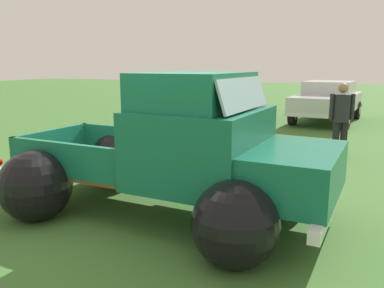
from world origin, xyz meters
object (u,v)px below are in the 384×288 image
(show_car_0, at_px, (226,96))
(vintage_pickup_truck, at_px, (184,162))
(show_car_1, at_px, (328,100))
(spectator_0, at_px, (341,116))

(show_car_0, bearing_deg, vintage_pickup_truck, 13.89)
(show_car_1, bearing_deg, vintage_pickup_truck, 0.28)
(show_car_0, relative_size, spectator_0, 2.76)
(vintage_pickup_truck, distance_m, spectator_0, 4.84)
(show_car_0, bearing_deg, show_car_1, 84.65)
(show_car_1, bearing_deg, show_car_0, -87.98)
(vintage_pickup_truck, distance_m, show_car_1, 10.28)
(vintage_pickup_truck, relative_size, show_car_1, 1.06)
(vintage_pickup_truck, height_order, show_car_1, vintage_pickup_truck)
(vintage_pickup_truck, xyz_separation_m, spectator_0, (1.60, 4.56, 0.17))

